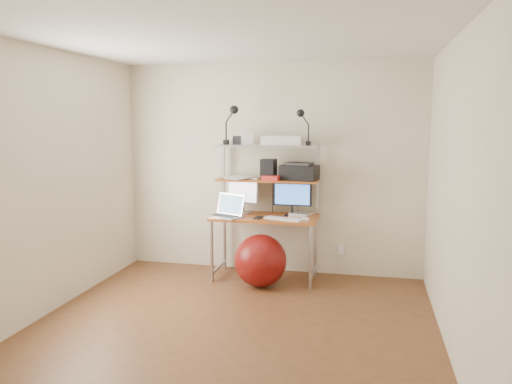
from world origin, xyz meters
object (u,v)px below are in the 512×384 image
(monitor_silver, at_px, (243,193))
(printer, at_px, (299,172))
(monitor_black, at_px, (292,196))
(exercise_ball, at_px, (260,261))
(laptop, at_px, (228,212))

(monitor_silver, bearing_deg, printer, 17.40)
(printer, bearing_deg, monitor_black, -137.99)
(monitor_silver, bearing_deg, exercise_ball, -37.11)
(exercise_ball, bearing_deg, printer, 49.72)
(monitor_silver, height_order, monitor_black, monitor_silver)
(monitor_black, distance_m, laptop, 0.76)
(laptop, xyz_separation_m, printer, (0.78, 0.27, 0.45))
(monitor_silver, distance_m, exercise_ball, 0.87)
(monitor_silver, distance_m, laptop, 0.34)
(printer, bearing_deg, monitor_silver, -169.44)
(monitor_black, xyz_separation_m, printer, (0.07, 0.04, 0.28))
(monitor_black, distance_m, exercise_ball, 0.83)
(monitor_silver, bearing_deg, laptop, -95.54)
(monitor_silver, bearing_deg, monitor_black, 13.23)
(laptop, height_order, printer, printer)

